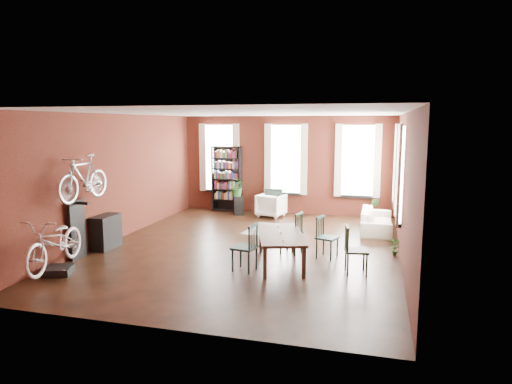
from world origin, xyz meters
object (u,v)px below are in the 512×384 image
(dining_table, at_px, (280,249))
(dining_chair_a, at_px, (245,247))
(console_table, at_px, (106,232))
(cream_sofa, at_px, (377,217))
(bicycle_floor, at_px, (54,219))
(white_armchair, at_px, (271,204))
(plant_stand, at_px, (238,206))
(dining_chair_b, at_px, (291,233))
(dining_chair_d, at_px, (327,238))
(bike_trainer, at_px, (58,270))
(dining_chair_c, at_px, (356,250))
(bookshelf, at_px, (227,179))

(dining_table, bearing_deg, dining_chair_a, -153.11)
(dining_table, height_order, console_table, console_table)
(cream_sofa, xyz_separation_m, bicycle_floor, (-6.05, -5.46, 0.72))
(white_armchair, height_order, plant_stand, white_armchair)
(plant_stand, bearing_deg, cream_sofa, -15.02)
(dining_chair_b, bearing_deg, dining_chair_d, 94.89)
(plant_stand, bearing_deg, bike_trainer, -104.22)
(dining_chair_b, bearing_deg, dining_chair_c, 67.42)
(white_armchair, relative_size, bicycle_floor, 0.41)
(cream_sofa, xyz_separation_m, bike_trainer, (-6.05, -5.43, -0.33))
(bike_trainer, bearing_deg, dining_chair_b, 32.51)
(white_armchair, bearing_deg, bike_trainer, 80.08)
(bookshelf, bearing_deg, white_armchair, -17.47)
(dining_chair_c, xyz_separation_m, cream_sofa, (0.36, 3.87, -0.07))
(dining_chair_c, xyz_separation_m, console_table, (-5.87, 0.37, -0.08))
(dining_chair_c, height_order, bookshelf, bookshelf)
(dining_chair_a, relative_size, bike_trainer, 1.92)
(dining_chair_a, height_order, cream_sofa, dining_chair_a)
(bookshelf, xyz_separation_m, cream_sofa, (4.95, -1.70, -0.69))
(dining_chair_a, bearing_deg, bike_trainer, -61.47)
(dining_chair_b, xyz_separation_m, bicycle_floor, (-4.17, -2.69, 0.65))
(bicycle_floor, bearing_deg, console_table, 86.24)
(white_armchair, bearing_deg, bookshelf, -4.58)
(dining_table, bearing_deg, dining_chair_d, 22.90)
(white_armchair, distance_m, bicycle_floor, 7.23)
(dining_chair_d, bearing_deg, dining_chair_a, 150.73)
(plant_stand, bearing_deg, dining_chair_a, -71.33)
(dining_chair_d, relative_size, plant_stand, 1.51)
(plant_stand, distance_m, bicycle_floor, 6.89)
(dining_chair_c, xyz_separation_m, dining_chair_d, (-0.68, 0.98, -0.02))
(bookshelf, height_order, white_armchair, bookshelf)
(dining_chair_c, xyz_separation_m, bike_trainer, (-5.69, -1.56, -0.41))
(plant_stand, bearing_deg, dining_chair_b, -57.58)
(console_table, bearing_deg, plant_stand, 68.41)
(dining_chair_c, distance_m, bicycle_floor, 5.94)
(dining_chair_c, relative_size, plant_stand, 1.59)
(white_armchair, distance_m, console_table, 5.53)
(bike_trainer, bearing_deg, dining_table, 23.40)
(white_armchair, xyz_separation_m, console_table, (-2.95, -4.67, -0.00))
(white_armchair, relative_size, cream_sofa, 0.39)
(dining_table, xyz_separation_m, plant_stand, (-2.44, 4.82, -0.03))
(bicycle_floor, bearing_deg, cream_sofa, 33.02)
(bookshelf, distance_m, console_table, 5.40)
(dining_chair_b, distance_m, white_armchair, 4.18)
(console_table, bearing_deg, dining_chair_a, -11.34)
(dining_chair_c, relative_size, white_armchair, 1.20)
(cream_sofa, xyz_separation_m, console_table, (-6.23, -3.50, -0.01))
(bike_trainer, height_order, plant_stand, plant_stand)
(white_armchair, distance_m, bike_trainer, 7.17)
(dining_table, distance_m, white_armchair, 5.00)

